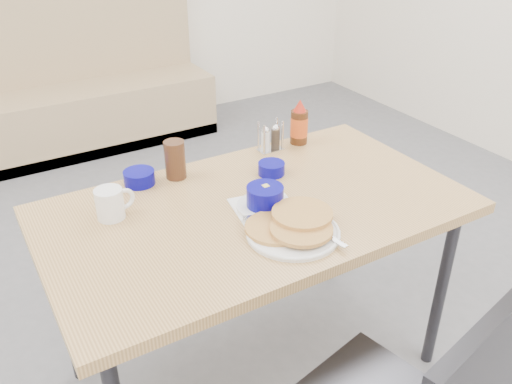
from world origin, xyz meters
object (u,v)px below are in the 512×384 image
pancake_plate (293,228)px  creamer_bowl (139,178)px  syrup_bottle (299,125)px  dining_table (256,220)px  booth_bench (77,98)px  amber_tumbler (175,160)px  coffee_mug (111,203)px  butter_bowl (271,168)px  condiment_caddy (270,140)px  grits_setting (265,200)px

pancake_plate → creamer_bowl: (-0.29, 0.54, 0.00)m
syrup_bottle → dining_table: bearing=-140.0°
booth_bench → amber_tumbler: bearing=-93.9°
coffee_mug → amber_tumbler: bearing=27.6°
booth_bench → dining_table: (0.00, -2.53, 0.35)m
butter_bowl → amber_tumbler: (-0.31, 0.16, 0.05)m
dining_table → amber_tumbler: amber_tumbler is taller
dining_table → pancake_plate: bearing=-87.3°
coffee_mug → butter_bowl: (0.60, -0.01, -0.03)m
pancake_plate → syrup_bottle: bearing=54.0°
booth_bench → butter_bowl: booth_bench is taller
condiment_caddy → dining_table: bearing=-128.9°
grits_setting → creamer_bowl: size_ratio=2.20×
booth_bench → amber_tumbler: (-0.15, -2.22, 0.48)m
dining_table → amber_tumbler: size_ratio=9.95×
creamer_bowl → butter_bowl: 0.48m
booth_bench → syrup_bottle: (0.41, -2.19, 0.49)m
grits_setting → amber_tumbler: amber_tumbler is taller
pancake_plate → creamer_bowl: size_ratio=2.71×
creamer_bowl → syrup_bottle: 0.69m
creamer_bowl → grits_setting: bearing=-52.1°
syrup_bottle → coffee_mug: bearing=-168.5°
booth_bench → creamer_bowl: 2.26m
amber_tumbler → condiment_caddy: bearing=3.0°
condiment_caddy → syrup_bottle: bearing=-0.6°
amber_tumbler → grits_setting: bearing=-65.8°
coffee_mug → amber_tumbler: 0.32m
coffee_mug → dining_table: bearing=-21.3°
pancake_plate → butter_bowl: 0.40m
booth_bench → coffee_mug: 2.45m
dining_table → pancake_plate: 0.22m
booth_bench → butter_bowl: 2.42m
coffee_mug → creamer_bowl: 0.23m
butter_bowl → dining_table: bearing=-134.9°
creamer_bowl → amber_tumbler: (0.13, -0.02, 0.05)m
coffee_mug → condiment_caddy: condiment_caddy is taller
coffee_mug → grits_setting: bearing=-25.0°
grits_setting → butter_bowl: bearing=53.1°
creamer_bowl → condiment_caddy: (0.55, 0.00, 0.02)m
dining_table → grits_setting: (0.01, -0.04, 0.10)m
booth_bench → condiment_caddy: booth_bench is taller
creamer_bowl → booth_bench: bearing=82.7°
condiment_caddy → creamer_bowl: bearing=179.6°
amber_tumbler → syrup_bottle: size_ratio=0.75×
coffee_mug → creamer_bowl: coffee_mug is taller
booth_bench → grits_setting: bearing=-89.8°
dining_table → condiment_caddy: (0.27, 0.34, 0.10)m
syrup_bottle → grits_setting: bearing=-136.2°
butter_bowl → syrup_bottle: syrup_bottle is taller
booth_bench → condiment_caddy: (0.27, -2.19, 0.45)m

